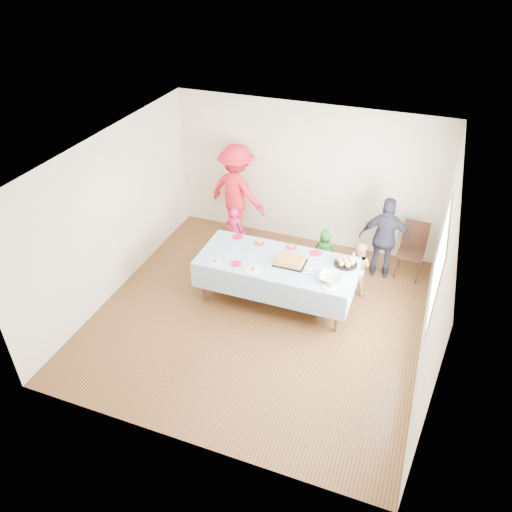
{
  "coord_description": "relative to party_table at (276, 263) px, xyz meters",
  "views": [
    {
      "loc": [
        2.09,
        -5.72,
        5.28
      ],
      "look_at": [
        -0.15,
        0.3,
        0.92
      ],
      "focal_mm": 35.0,
      "sensor_mm": 36.0,
      "label": 1
    }
  ],
  "objects": [
    {
      "name": "ground",
      "position": [
        -0.12,
        -0.49,
        -0.72
      ],
      "size": [
        5.0,
        5.0,
        0.0
      ],
      "primitive_type": "plane",
      "color": "#492D15",
      "rests_on": "ground"
    },
    {
      "name": "room_walls",
      "position": [
        -0.07,
        -0.48,
        1.05
      ],
      "size": [
        5.04,
        5.04,
        2.72
      ],
      "color": "beige",
      "rests_on": "ground"
    },
    {
      "name": "party_table",
      "position": [
        0.0,
        0.0,
        0.0
      ],
      "size": [
        2.5,
        1.1,
        0.78
      ],
      "color": "#53321C",
      "rests_on": "ground"
    },
    {
      "name": "birthday_cake",
      "position": [
        0.22,
        0.0,
        0.1
      ],
      "size": [
        0.49,
        0.37,
        0.09
      ],
      "color": "black",
      "rests_on": "party_table"
    },
    {
      "name": "rolls_tray",
      "position": [
        1.05,
        0.27,
        0.1
      ],
      "size": [
        0.37,
        0.37,
        0.11
      ],
      "color": "black",
      "rests_on": "party_table"
    },
    {
      "name": "punch_bowl",
      "position": [
        0.92,
        -0.2,
        0.1
      ],
      "size": [
        0.34,
        0.34,
        0.08
      ],
      "primitive_type": "imported",
      "color": "silver",
      "rests_on": "party_table"
    },
    {
      "name": "party_hat",
      "position": [
        1.13,
        0.46,
        0.14
      ],
      "size": [
        0.1,
        0.1,
        0.16
      ],
      "primitive_type": "cone",
      "color": "white",
      "rests_on": "party_table"
    },
    {
      "name": "fork_pile",
      "position": [
        0.58,
        -0.14,
        0.09
      ],
      "size": [
        0.24,
        0.18,
        0.07
      ],
      "primitive_type": null,
      "color": "white",
      "rests_on": "party_table"
    },
    {
      "name": "plate_red_far_a",
      "position": [
        -0.85,
        0.43,
        0.06
      ],
      "size": [
        0.19,
        0.19,
        0.01
      ],
      "primitive_type": "cylinder",
      "color": "red",
      "rests_on": "party_table"
    },
    {
      "name": "plate_red_far_b",
      "position": [
        -0.43,
        0.37,
        0.06
      ],
      "size": [
        0.17,
        0.17,
        0.01
      ],
      "primitive_type": "cylinder",
      "color": "red",
      "rests_on": "party_table"
    },
    {
      "name": "plate_red_far_c",
      "position": [
        0.11,
        0.43,
        0.06
      ],
      "size": [
        0.17,
        0.17,
        0.01
      ],
      "primitive_type": "cylinder",
      "color": "red",
      "rests_on": "party_table"
    },
    {
      "name": "plate_red_far_d",
      "position": [
        0.53,
        0.42,
        0.06
      ],
      "size": [
        0.2,
        0.2,
        0.01
      ],
      "primitive_type": "cylinder",
      "color": "red",
      "rests_on": "party_table"
    },
    {
      "name": "plate_red_near",
      "position": [
        -0.56,
        -0.32,
        0.06
      ],
      "size": [
        0.18,
        0.18,
        0.01
      ],
      "primitive_type": "cylinder",
      "color": "red",
      "rests_on": "party_table"
    },
    {
      "name": "plate_white_left",
      "position": [
        -0.89,
        -0.38,
        0.06
      ],
      "size": [
        0.2,
        0.2,
        0.01
      ],
      "primitive_type": "cylinder",
      "color": "white",
      "rests_on": "party_table"
    },
    {
      "name": "plate_white_mid",
      "position": [
        -0.25,
        -0.38,
        0.06
      ],
      "size": [
        0.24,
        0.24,
        0.01
      ],
      "primitive_type": "cylinder",
      "color": "white",
      "rests_on": "party_table"
    },
    {
      "name": "plate_white_right",
      "position": [
        0.95,
        -0.38,
        0.06
      ],
      "size": [
        0.22,
        0.22,
        0.01
      ],
      "primitive_type": "cylinder",
      "color": "white",
      "rests_on": "party_table"
    },
    {
      "name": "dining_chair",
      "position": [
        1.98,
        1.55,
        -0.17
      ],
      "size": [
        0.46,
        0.46,
        1.0
      ],
      "rotation": [
        0.0,
        0.0,
        -0.06
      ],
      "color": "black",
      "rests_on": "ground"
    },
    {
      "name": "toddler_left",
      "position": [
        -1.17,
        1.06,
        -0.25
      ],
      "size": [
        0.37,
        0.26,
        0.95
      ],
      "primitive_type": "imported",
      "rotation": [
        0.0,
        0.0,
        3.04
      ],
      "color": "#D11A56",
      "rests_on": "ground"
    },
    {
      "name": "toddler_mid",
      "position": [
        0.53,
        1.12,
        -0.32
      ],
      "size": [
        0.42,
        0.3,
        0.81
      ],
      "primitive_type": "imported",
      "rotation": [
        0.0,
        0.0,
        3.26
      ],
      "color": "#226823",
      "rests_on": "ground"
    },
    {
      "name": "toddler_right",
      "position": [
        1.18,
        0.68,
        -0.24
      ],
      "size": [
        0.5,
        0.41,
        0.96
      ],
      "primitive_type": "imported",
      "rotation": [
        0.0,
        0.0,
        3.04
      ],
      "color": "tan",
      "rests_on": "ground"
    },
    {
      "name": "adult_left",
      "position": [
        -1.38,
        1.71,
        0.21
      ],
      "size": [
        1.35,
        0.99,
        1.88
      ],
      "primitive_type": "imported",
      "rotation": [
        0.0,
        0.0,
        2.88
      ],
      "color": "red",
      "rests_on": "ground"
    },
    {
      "name": "adult_right",
      "position": [
        1.52,
        1.31,
        0.03
      ],
      "size": [
        0.91,
        0.44,
        1.51
      ],
      "primitive_type": "imported",
      "rotation": [
        0.0,
        0.0,
        3.22
      ],
      "color": "#272634",
      "rests_on": "ground"
    }
  ]
}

